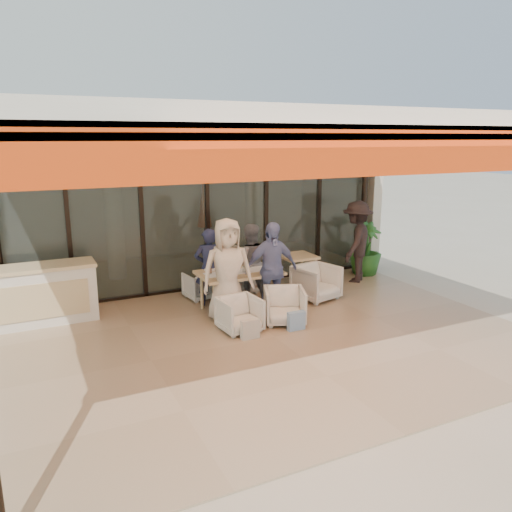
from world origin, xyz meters
The scene contains 21 objects.
ground centered at (0.00, 0.00, 0.00)m, with size 70.00×70.00×0.00m, color #C6B293.
terrace_floor centered at (0.00, 0.00, 0.01)m, with size 8.00×6.00×0.01m, color tan.
terrace_structure centered at (0.00, -0.26, 3.25)m, with size 8.00×6.00×3.40m.
glass_storefront centered at (0.00, 3.00, 1.60)m, with size 8.08×0.10×3.20m.
interior_block centered at (0.01, 5.31, 2.23)m, with size 9.05×3.62×3.52m.
host_counter centered at (-3.30, 2.30, 0.53)m, with size 1.85×0.65×1.04m.
dining_table centered at (0.03, 1.47, 0.69)m, with size 1.50×0.90×0.93m.
chair_far_left centered at (-0.39, 2.41, 0.30)m, with size 0.58×0.54×0.59m, color white.
chair_far_right centered at (0.45, 2.41, 0.32)m, with size 0.62×0.58×0.64m, color white.
chair_near_left centered at (-0.39, 0.51, 0.32)m, with size 0.63×0.59×0.64m, color white.
chair_near_right centered at (0.45, 0.51, 0.35)m, with size 0.67×0.63×0.69m, color white.
diner_navy centered at (-0.39, 1.91, 0.75)m, with size 0.55×0.36×1.50m, color #1B203C.
diner_grey centered at (0.45, 1.91, 0.76)m, with size 0.74×0.58×1.52m, color slate.
diner_cream centered at (-0.39, 1.01, 0.91)m, with size 0.89×0.58×1.82m, color beige.
diner_periwinkle centered at (0.45, 1.01, 0.85)m, with size 1.00×0.41×1.70m, color #6978B0.
tote_bag_cream centered at (-0.39, 0.11, 0.17)m, with size 0.30×0.10×0.34m, color silver.
tote_bag_blue centered at (0.45, 0.11, 0.17)m, with size 0.30×0.10×0.34m, color #99BFD8.
side_table centered at (1.64, 2.12, 0.64)m, with size 0.70×0.70×0.74m.
side_chair centered at (1.64, 1.37, 0.39)m, with size 0.75×0.70×0.77m, color white.
standing_woman centered at (3.10, 2.05, 0.90)m, with size 1.16×0.67×1.80m, color black.
potted_palm centered at (3.65, 2.42, 0.65)m, with size 0.73×0.73×1.30m, color #1E5919.
Camera 1 is at (-3.51, -6.58, 3.14)m, focal length 35.00 mm.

